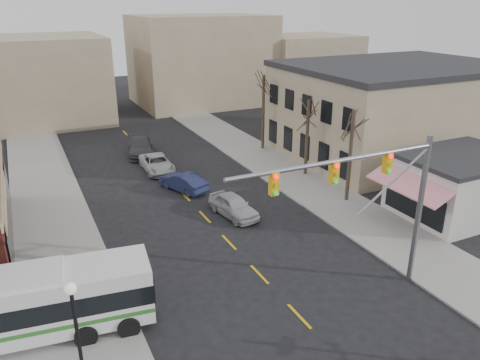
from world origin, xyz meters
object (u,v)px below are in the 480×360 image
object	(u,v)px
transit_bus	(8,308)
pedestrian_near	(62,321)
street_lamp	(75,316)
pedestrian_far	(34,284)
car_b	(183,182)
car_d	(141,146)
car_a	(233,206)
traffic_signal_mast	(377,189)
car_c	(157,164)

from	to	relation	value
transit_bus	pedestrian_near	distance (m)	2.29
transit_bus	pedestrian_near	bearing A→B (deg)	-23.26
street_lamp	pedestrian_far	size ratio (longest dim) A/B	2.45
transit_bus	car_b	size ratio (longest dim) A/B	2.84
car_d	pedestrian_near	xyz separation A→B (m)	(-9.83, -24.50, 0.18)
street_lamp	car_a	size ratio (longest dim) A/B	1.07
car_b	traffic_signal_mast	bearing A→B (deg)	80.49
car_c	pedestrian_near	world-z (taller)	pedestrian_near
car_b	pedestrian_far	xyz separation A→B (m)	(-11.39, -10.66, 0.36)
car_c	pedestrian_near	distance (m)	21.70
traffic_signal_mast	car_c	bearing A→B (deg)	100.95
car_b	transit_bus	bearing A→B (deg)	24.92
pedestrian_near	car_d	bearing A→B (deg)	-30.37
transit_bus	street_lamp	bearing A→B (deg)	-60.44
car_c	pedestrian_far	size ratio (longest dim) A/B	2.58
car_b	pedestrian_near	bearing A→B (deg)	31.55
pedestrian_near	transit_bus	bearing A→B (deg)	58.22
street_lamp	transit_bus	bearing A→B (deg)	119.56
car_b	pedestrian_near	world-z (taller)	pedestrian_near
traffic_signal_mast	car_a	distance (m)	12.53
car_d	car_c	bearing A→B (deg)	-75.45
traffic_signal_mast	pedestrian_near	bearing A→B (deg)	168.02
traffic_signal_mast	street_lamp	size ratio (longest dim) A/B	2.31
car_b	car_d	bearing A→B (deg)	-108.24
traffic_signal_mast	street_lamp	xyz separation A→B (m)	(-13.82, -0.33, -2.34)
pedestrian_near	car_a	bearing A→B (deg)	-64.14
street_lamp	pedestrian_near	bearing A→B (deg)	96.82
car_c	car_d	xyz separation A→B (m)	(-0.07, 5.20, 0.12)
car_a	pedestrian_near	world-z (taller)	pedestrian_near
car_a	car_d	distance (m)	16.40
car_d	pedestrian_far	size ratio (longest dim) A/B	2.89
transit_bus	pedestrian_near	size ratio (longest dim) A/B	7.09
transit_bus	street_lamp	xyz separation A→B (m)	(2.38, -4.20, 1.68)
transit_bus	traffic_signal_mast	size ratio (longest dim) A/B	1.14
car_a	pedestrian_far	size ratio (longest dim) A/B	2.30
pedestrian_far	traffic_signal_mast	bearing A→B (deg)	-65.02
traffic_signal_mast	car_d	distance (m)	28.31
transit_bus	car_d	distance (m)	26.45
traffic_signal_mast	pedestrian_far	distance (m)	17.11
traffic_signal_mast	transit_bus	bearing A→B (deg)	166.56
transit_bus	car_c	xyz separation A→B (m)	(11.88, 18.45, -1.08)
car_a	car_c	distance (m)	11.26
traffic_signal_mast	car_d	bearing A→B (deg)	99.06
car_c	pedestrian_near	bearing A→B (deg)	-115.30
street_lamp	car_c	size ratio (longest dim) A/B	0.95
traffic_signal_mast	pedestrian_far	world-z (taller)	traffic_signal_mast
pedestrian_far	car_b	bearing A→B (deg)	1.22
car_d	transit_bus	bearing A→B (deg)	-102.77
car_d	car_b	bearing A→B (deg)	-72.64
car_c	car_d	bearing A→B (deg)	92.63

